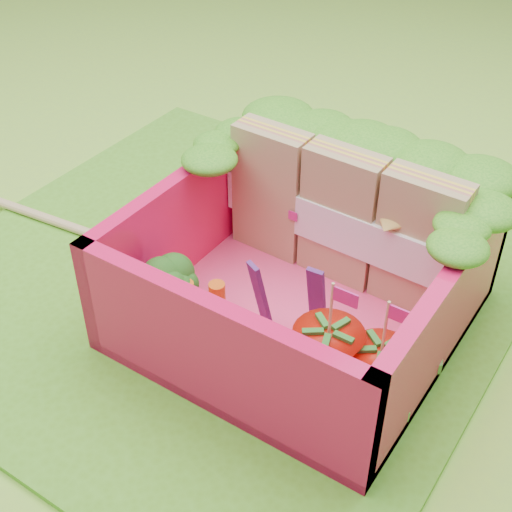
{
  "coord_description": "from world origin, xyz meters",
  "views": [
    {
      "loc": [
        1.6,
        -2.08,
        2.2
      ],
      "look_at": [
        0.23,
        -0.03,
        0.28
      ],
      "focal_mm": 50.0,
      "sensor_mm": 36.0,
      "label": 1
    }
  ],
  "objects_px": {
    "broccoli": "(171,283)",
    "bento_box": "(302,270)",
    "chopsticks": "(39,216)",
    "sandwich_stack": "(342,217)",
    "strawberry_right": "(378,372)",
    "strawberry_left": "(327,358)"
  },
  "relations": [
    {
      "from": "bento_box",
      "to": "sandwich_stack",
      "type": "height_order",
      "value": "sandwich_stack"
    },
    {
      "from": "bento_box",
      "to": "broccoli",
      "type": "distance_m",
      "value": 0.56
    },
    {
      "from": "sandwich_stack",
      "to": "strawberry_right",
      "type": "bearing_deg",
      "value": -50.59
    },
    {
      "from": "broccoli",
      "to": "chopsticks",
      "type": "xyz_separation_m",
      "value": [
        -1.11,
        0.24,
        -0.22
      ]
    },
    {
      "from": "sandwich_stack",
      "to": "strawberry_right",
      "type": "xyz_separation_m",
      "value": [
        0.49,
        -0.59,
        -0.18
      ]
    },
    {
      "from": "strawberry_left",
      "to": "strawberry_right",
      "type": "relative_size",
      "value": 1.07
    },
    {
      "from": "broccoli",
      "to": "strawberry_left",
      "type": "distance_m",
      "value": 0.74
    },
    {
      "from": "broccoli",
      "to": "strawberry_right",
      "type": "bearing_deg",
      "value": 5.13
    },
    {
      "from": "broccoli",
      "to": "bento_box",
      "type": "bearing_deg",
      "value": 38.07
    },
    {
      "from": "bento_box",
      "to": "strawberry_right",
      "type": "xyz_separation_m",
      "value": [
        0.49,
        -0.26,
        -0.1
      ]
    },
    {
      "from": "chopsticks",
      "to": "bento_box",
      "type": "bearing_deg",
      "value": 3.89
    },
    {
      "from": "broccoli",
      "to": "strawberry_right",
      "type": "xyz_separation_m",
      "value": [
        0.93,
        0.08,
        -0.06
      ]
    },
    {
      "from": "broccoli",
      "to": "sandwich_stack",
      "type": "bearing_deg",
      "value": 56.84
    },
    {
      "from": "sandwich_stack",
      "to": "broccoli",
      "type": "height_order",
      "value": "sandwich_stack"
    },
    {
      "from": "bento_box",
      "to": "chopsticks",
      "type": "bearing_deg",
      "value": -176.11
    },
    {
      "from": "strawberry_left",
      "to": "chopsticks",
      "type": "relative_size",
      "value": 0.22
    },
    {
      "from": "chopsticks",
      "to": "broccoli",
      "type": "bearing_deg",
      "value": -12.03
    },
    {
      "from": "sandwich_stack",
      "to": "chopsticks",
      "type": "height_order",
      "value": "sandwich_stack"
    },
    {
      "from": "sandwich_stack",
      "to": "strawberry_right",
      "type": "distance_m",
      "value": 0.79
    },
    {
      "from": "bento_box",
      "to": "strawberry_right",
      "type": "bearing_deg",
      "value": -27.72
    },
    {
      "from": "strawberry_left",
      "to": "bento_box",
      "type": "bearing_deg",
      "value": 133.65
    },
    {
      "from": "sandwich_stack",
      "to": "strawberry_left",
      "type": "distance_m",
      "value": 0.73
    }
  ]
}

